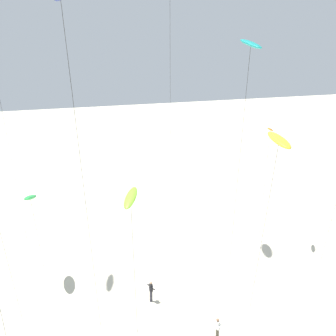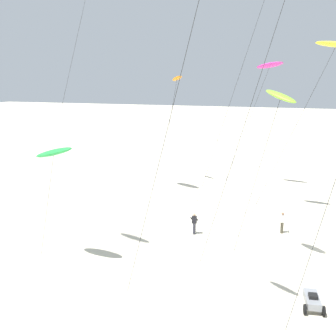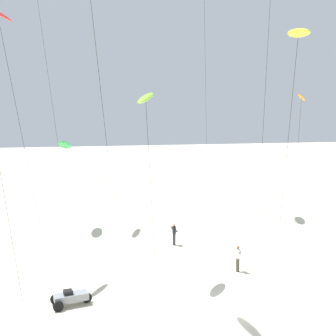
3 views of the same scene
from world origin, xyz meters
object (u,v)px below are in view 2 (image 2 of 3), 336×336
(kite_magenta, at_px, (270,66))
(beach_buggy, at_px, (312,300))
(kite_orange, at_px, (177,80))
(kite_lime, at_px, (280,98))
(kite_flyer_nearest, at_px, (282,222))
(kite_yellow, at_px, (336,45))
(kite_flyer_middle, at_px, (194,223))
(kite_green, at_px, (53,153))

(kite_magenta, bearing_deg, beach_buggy, -169.13)
(kite_orange, relative_size, kite_lime, 1.07)
(kite_magenta, height_order, kite_flyer_nearest, kite_magenta)
(beach_buggy, bearing_deg, kite_lime, 27.88)
(kite_magenta, bearing_deg, kite_flyer_nearest, -169.10)
(kite_yellow, xyz_separation_m, beach_buggy, (-12.17, 0.88, -13.54))
(kite_orange, relative_size, kite_flyer_middle, 7.16)
(kite_yellow, height_order, kite_green, kite_yellow)
(kite_yellow, distance_m, kite_lime, 8.94)
(kite_orange, xyz_separation_m, kite_flyer_middle, (-14.33, -5.63, -10.44))
(kite_flyer_nearest, bearing_deg, kite_green, 126.33)
(kite_yellow, relative_size, kite_flyer_nearest, 8.67)
(kite_orange, bearing_deg, kite_magenta, -85.65)
(kite_green, height_order, kite_flyer_middle, kite_green)
(kite_flyer_nearest, bearing_deg, kite_yellow, -56.67)
(kite_orange, bearing_deg, beach_buggy, -148.04)
(kite_orange, xyz_separation_m, kite_flyer_nearest, (-12.10, -12.01, -10.44))
(kite_orange, relative_size, kite_flyer_nearest, 7.16)
(kite_lime, distance_m, beach_buggy, 11.40)
(kite_magenta, xyz_separation_m, kite_lime, (-18.55, -2.02, -2.21))
(kite_green, bearing_deg, kite_flyer_nearest, -53.67)
(beach_buggy, bearing_deg, kite_flyer_nearest, 10.83)
(kite_orange, distance_m, kite_flyer_nearest, 19.99)
(kite_flyer_middle, bearing_deg, beach_buggy, -134.05)
(kite_flyer_nearest, distance_m, beach_buggy, 10.49)
(kite_flyer_nearest, bearing_deg, kite_flyer_middle, 109.21)
(kite_magenta, relative_size, kite_flyer_nearest, 8.03)
(kite_orange, relative_size, kite_magenta, 0.89)
(kite_lime, height_order, kite_flyer_nearest, kite_lime)
(kite_green, xyz_separation_m, kite_flyer_middle, (7.59, -6.97, -6.41))
(kite_magenta, height_order, kite_lime, kite_magenta)
(kite_yellow, xyz_separation_m, kite_magenta, (10.95, 5.32, -1.17))
(kite_magenta, bearing_deg, kite_orange, 94.35)
(kite_magenta, relative_size, kite_flyer_middle, 8.03)
(kite_yellow, relative_size, beach_buggy, 6.87)
(kite_yellow, bearing_deg, kite_flyer_nearest, 123.33)
(kite_flyer_nearest, bearing_deg, kite_magenta, 10.90)
(kite_flyer_middle, bearing_deg, kite_green, 137.44)
(kite_yellow, distance_m, kite_magenta, 12.24)
(kite_flyer_nearest, height_order, beach_buggy, kite_flyer_nearest)
(beach_buggy, bearing_deg, kite_yellow, -4.16)
(beach_buggy, bearing_deg, kite_flyer_middle, 45.95)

